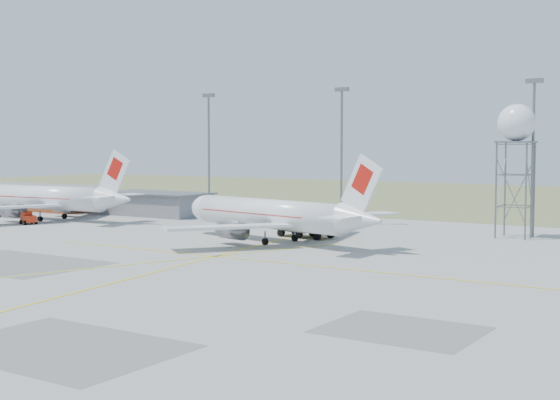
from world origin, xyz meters
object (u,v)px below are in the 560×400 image
Objects in this scene: fire_truck at (307,225)px; airliner_main at (273,215)px; baggage_tug at (28,219)px; radar_tower at (516,163)px; airliner_far at (46,198)px.

airliner_main is at bearing -90.93° from fire_truck.
baggage_tug is (-44.27, -8.56, -0.89)m from fire_truck.
radar_tower is at bearing -126.26° from airliner_main.
radar_tower is 6.10× the size of baggage_tug.
airliner_main reaches higher than baggage_tug.
radar_tower is at bearing -170.55° from airliner_far.
radar_tower is (23.65, 20.88, 6.30)m from airliner_main.
fire_truck reaches higher than baggage_tug.
radar_tower is 1.98× the size of fire_truck.
airliner_main is 1.87× the size of radar_tower.
airliner_main is 3.71× the size of fire_truck.
airliner_far is 72.55m from radar_tower.
airliner_main is 46.94m from airliner_far.
airliner_far is at bearing -169.99° from fire_truck.
baggage_tug is at bearing 114.50° from airliner_far.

